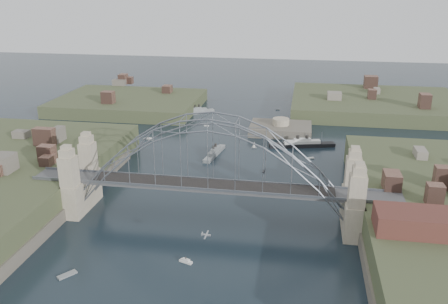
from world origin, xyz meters
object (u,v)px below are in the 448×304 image
(fort_island, at_px, (280,134))
(naval_cruiser_near, at_px, (214,153))
(bridge, at_px, (210,169))
(wharf_shed, at_px, (431,223))
(ocean_liner, at_px, (302,144))
(naval_cruiser_far, at_px, (197,112))

(fort_island, bearing_deg, naval_cruiser_near, -124.83)
(bridge, height_order, fort_island, bridge)
(wharf_shed, xyz_separation_m, ocean_liner, (-24.04, 69.46, -9.17))
(naval_cruiser_near, bearing_deg, fort_island, 55.17)
(fort_island, relative_size, wharf_shed, 1.10)
(bridge, relative_size, naval_cruiser_near, 5.26)
(bridge, xyz_separation_m, ocean_liner, (19.96, 55.46, -11.49))
(wharf_shed, relative_size, ocean_liner, 0.91)
(fort_island, xyz_separation_m, ocean_liner, (7.96, -14.54, 1.18))
(bridge, distance_m, wharf_shed, 46.23)
(bridge, relative_size, naval_cruiser_far, 6.25)
(fort_island, height_order, ocean_liner, fort_island)
(naval_cruiser_near, distance_m, ocean_liner, 30.18)
(wharf_shed, xyz_separation_m, naval_cruiser_far, (-68.02, 105.24, -9.19))
(naval_cruiser_near, xyz_separation_m, naval_cruiser_far, (-16.80, 48.87, 0.07))
(wharf_shed, xyz_separation_m, naval_cruiser_near, (-51.23, 56.37, -9.26))
(wharf_shed, relative_size, naval_cruiser_far, 1.49)
(wharf_shed, bearing_deg, naval_cruiser_near, 132.26)
(bridge, distance_m, naval_cruiser_near, 44.52)
(bridge, distance_m, naval_cruiser_far, 95.05)
(fort_island, distance_m, naval_cruiser_far, 41.83)
(naval_cruiser_far, height_order, ocean_liner, ocean_liner)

